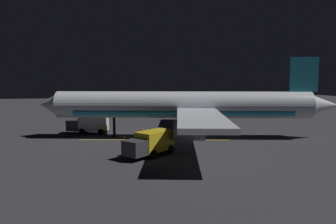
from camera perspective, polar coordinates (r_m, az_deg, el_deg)
name	(u,v)px	position (r m, az deg, el deg)	size (l,w,h in m)	color
ground_plane	(183,138)	(42.84, 2.63, -4.74)	(180.00, 180.00, 0.20)	#323237
apron_guide_stripe	(154,140)	(41.24, -2.51, -5.01)	(0.24, 19.57, 0.01)	gold
airliner	(187,106)	(42.25, 3.51, 1.04)	(36.60, 39.46, 10.69)	silver
baggage_truck	(90,125)	(46.91, -13.89, -2.26)	(3.66, 6.06, 2.51)	silver
catering_truck	(151,143)	(32.78, -3.09, -5.67)	(5.24, 5.78, 2.51)	gold
ground_crew_worker	(106,130)	(44.13, -11.13, -3.22)	(0.40, 0.40, 1.74)	black
traffic_cone_near_left	(124,137)	(42.31, -7.86, -4.44)	(0.50, 0.50, 0.55)	#EA590F
traffic_cone_near_right	(142,130)	(47.86, -4.68, -3.17)	(0.50, 0.50, 0.55)	#EA590F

